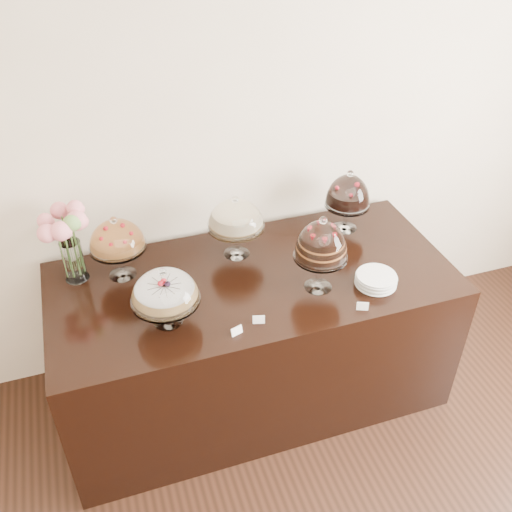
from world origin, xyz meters
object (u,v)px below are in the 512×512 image
object	(u,v)px
cake_stand_fruit_tart	(117,238)
display_counter	(253,337)
cake_stand_sugar_sponge	(165,290)
cake_stand_dark_choco	(348,194)
plate_stack	(376,280)
cake_stand_choco_layer	(321,243)
flower_vase	(66,235)
cake_stand_cheesecake	(236,217)

from	to	relation	value
cake_stand_fruit_tart	display_counter	bearing A→B (deg)	-20.60
cake_stand_sugar_sponge	cake_stand_dark_choco	xyz separation A→B (m)	(1.19, 0.48, 0.04)
cake_stand_dark_choco	plate_stack	world-z (taller)	cake_stand_dark_choco
cake_stand_choco_layer	flower_vase	bearing A→B (deg)	158.14
display_counter	plate_stack	distance (m)	0.82
flower_vase	plate_stack	distance (m)	1.64
cake_stand_cheesecake	cake_stand_dark_choco	world-z (taller)	cake_stand_dark_choco
cake_stand_cheesecake	cake_stand_dark_choco	bearing A→B (deg)	3.80
cake_stand_choco_layer	plate_stack	distance (m)	0.40
display_counter	flower_vase	bearing A→B (deg)	161.57
flower_vase	cake_stand_dark_choco	bearing A→B (deg)	-0.58
flower_vase	cake_stand_choco_layer	bearing A→B (deg)	-21.86
cake_stand_sugar_sponge	flower_vase	bearing A→B (deg)	129.15
cake_stand_dark_choco	plate_stack	distance (m)	0.60
cake_stand_cheesecake	cake_stand_dark_choco	distance (m)	0.71
cake_stand_cheesecake	cake_stand_choco_layer	bearing A→B (deg)	-52.69
cake_stand_dark_choco	cake_stand_fruit_tart	distance (m)	1.35
cake_stand_choco_layer	cake_stand_dark_choco	world-z (taller)	cake_stand_choco_layer
cake_stand_sugar_sponge	flower_vase	world-z (taller)	flower_vase
cake_stand_dark_choco	cake_stand_cheesecake	bearing A→B (deg)	-176.20
cake_stand_fruit_tart	flower_vase	distance (m)	0.25
display_counter	cake_stand_fruit_tart	bearing A→B (deg)	159.40
display_counter	cake_stand_fruit_tart	world-z (taller)	cake_stand_fruit_tart
cake_stand_dark_choco	flower_vase	xyz separation A→B (m)	(-1.60, 0.02, 0.04)
cake_stand_cheesecake	cake_stand_fruit_tart	world-z (taller)	cake_stand_cheesecake
cake_stand_dark_choco	flower_vase	world-z (taller)	flower_vase
cake_stand_choco_layer	cake_stand_dark_choco	bearing A→B (deg)	51.06
display_counter	cake_stand_sugar_sponge	world-z (taller)	cake_stand_sugar_sponge
display_counter	cake_stand_dark_choco	xyz separation A→B (m)	(0.68, 0.29, 0.69)
cake_stand_choco_layer	plate_stack	world-z (taller)	cake_stand_choco_layer
cake_stand_choco_layer	cake_stand_fruit_tart	size ratio (longest dim) A/B	1.18
cake_stand_fruit_tart	plate_stack	size ratio (longest dim) A/B	1.73
display_counter	plate_stack	size ratio (longest dim) A/B	10.20
cake_stand_cheesecake	plate_stack	world-z (taller)	cake_stand_cheesecake
cake_stand_sugar_sponge	display_counter	bearing A→B (deg)	21.10
cake_stand_dark_choco	cake_stand_fruit_tart	xyz separation A→B (m)	(-1.35, -0.04, 0.00)
cake_stand_cheesecake	plate_stack	bearing A→B (deg)	-38.92
cake_stand_cheesecake	flower_vase	world-z (taller)	flower_vase
cake_stand_cheesecake	cake_stand_dark_choco	size ratio (longest dim) A/B	0.97
cake_stand_fruit_tart	flower_vase	world-z (taller)	flower_vase
cake_stand_sugar_sponge	plate_stack	xyz separation A→B (m)	(1.11, -0.07, -0.17)
cake_stand_cheesecake	cake_stand_fruit_tart	distance (m)	0.65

